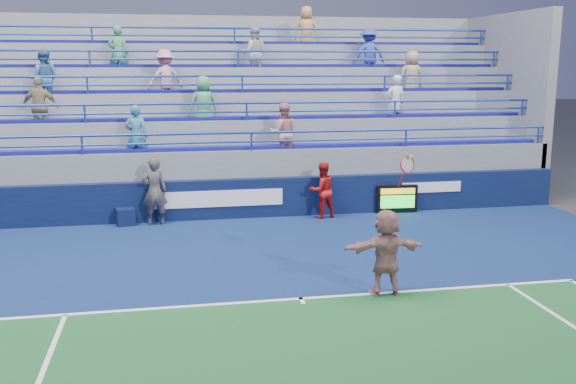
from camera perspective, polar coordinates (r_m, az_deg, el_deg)
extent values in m
plane|color=#333538|center=(11.83, 1.15, -9.55)|extent=(120.00, 120.00, 0.00)
cube|color=#0E2549|center=(13.86, -0.73, -6.33)|extent=(18.00, 8.40, 0.02)
cube|color=white|center=(11.82, 1.15, -9.45)|extent=(11.00, 0.10, 0.01)
cube|color=white|center=(11.73, 1.25, -9.62)|extent=(0.08, 0.30, 0.01)
cube|color=#0A1138|center=(17.84, -3.13, -0.53)|extent=(18.00, 0.30, 1.10)
cube|color=white|center=(17.57, -6.29, -0.60)|extent=(3.60, 0.02, 0.45)
cube|color=white|center=(19.04, 12.64, 0.42)|extent=(1.80, 0.02, 0.30)
cube|color=slate|center=(20.71, -4.21, 1.12)|extent=(18.00, 5.60, 1.10)
cube|color=slate|center=(20.65, -4.23, 2.14)|extent=(18.00, 5.60, 1.85)
cube|color=#151994|center=(18.20, -3.43, 4.01)|extent=(17.40, 0.45, 0.10)
cylinder|color=#1D3D9F|center=(17.76, -3.28, 5.29)|extent=(18.00, 0.07, 0.07)
cube|color=slate|center=(21.09, -4.40, 3.36)|extent=(18.00, 4.60, 2.60)
cube|color=#151994|center=(19.11, -3.84, 6.62)|extent=(17.40, 0.45, 0.10)
cylinder|color=#1D3D9F|center=(18.68, -3.71, 7.89)|extent=(18.00, 0.07, 0.07)
cube|color=slate|center=(21.53, -4.56, 4.53)|extent=(18.00, 3.60, 3.35)
cube|color=#151994|center=(20.06, -4.22, 8.98)|extent=(17.40, 0.45, 0.10)
cylinder|color=#1D3D9F|center=(19.65, -4.10, 10.25)|extent=(18.00, 0.07, 0.07)
cube|color=slate|center=(21.99, -4.72, 5.65)|extent=(18.00, 2.60, 4.10)
cube|color=#151994|center=(21.03, -4.56, 11.13)|extent=(17.40, 0.45, 0.10)
cylinder|color=#1D3D9F|center=(20.64, -4.46, 12.37)|extent=(18.00, 0.07, 0.07)
cube|color=slate|center=(22.45, -4.87, 6.73)|extent=(18.00, 1.60, 4.85)
cube|color=#151994|center=(22.04, -4.88, 13.08)|extent=(17.40, 0.45, 0.10)
cylinder|color=#1D3D9F|center=(21.66, -4.79, 14.31)|extent=(18.00, 0.07, 0.07)
imported|color=silver|center=(21.10, -3.04, 12.18)|extent=(0.89, 0.73, 1.70)
imported|color=teal|center=(18.03, -13.32, 4.87)|extent=(0.69, 0.52, 1.70)
imported|color=silver|center=(20.18, 9.51, 7.82)|extent=(0.66, 0.48, 1.70)
imported|color=#3E895A|center=(20.96, -14.85, 11.83)|extent=(0.65, 0.45, 1.70)
imported|color=#469A60|center=(18.98, -7.51, 7.66)|extent=(0.92, 0.69, 1.70)
imported|color=#8C815D|center=(19.26, -21.16, 7.05)|extent=(1.01, 0.46, 1.70)
imported|color=teal|center=(20.21, -20.86, 9.38)|extent=(0.87, 0.70, 1.70)
imported|color=#CD8486|center=(18.30, -0.43, 5.27)|extent=(0.84, 0.67, 1.70)
imported|color=#353F9F|center=(21.96, 7.20, 12.08)|extent=(1.10, 0.63, 1.70)
imported|color=tan|center=(22.45, 1.66, 14.05)|extent=(0.94, 0.72, 1.70)
imported|color=#D38895|center=(19.91, -10.84, 9.89)|extent=(1.24, 0.93, 1.70)
imported|color=tan|center=(21.39, 10.90, 9.97)|extent=(0.88, 0.61, 1.70)
cube|color=black|center=(18.62, 9.66, -0.62)|extent=(1.18, 0.20, 0.82)
cube|color=gold|center=(18.51, 9.76, 0.07)|extent=(1.00, 0.02, 0.16)
cube|color=#19E533|center=(18.57, 9.73, -0.85)|extent=(1.00, 0.02, 0.37)
cube|color=#0B1439|center=(17.53, -14.26, -2.15)|extent=(0.55, 0.55, 0.47)
cube|color=#0B1439|center=(17.64, -14.29, -0.68)|extent=(0.47, 0.14, 0.36)
imported|color=silver|center=(11.97, 8.70, -5.31)|extent=(1.51, 0.50, 1.63)
torus|color=#B41625|center=(11.74, 10.55, 2.43)|extent=(0.34, 0.19, 0.33)
cylinder|color=#B41625|center=(11.74, 10.05, 1.11)|extent=(0.07, 0.19, 0.29)
sphere|color=gold|center=(11.69, 10.89, 3.08)|extent=(0.07, 0.07, 0.07)
imported|color=#121833|center=(17.28, -11.80, 0.07)|extent=(0.69, 0.47, 1.82)
imported|color=#B21416|center=(17.72, 3.04, 0.15)|extent=(0.88, 0.76, 1.56)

